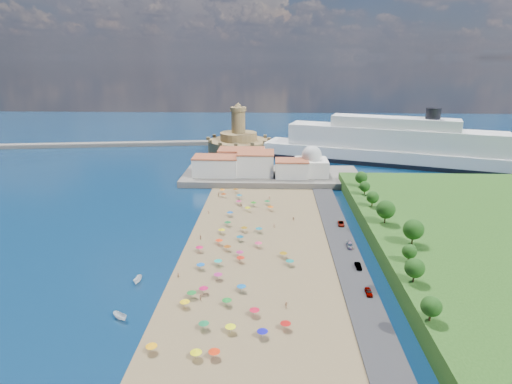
{
  "coord_description": "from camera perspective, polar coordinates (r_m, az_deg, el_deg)",
  "views": [
    {
      "loc": [
        10.55,
        -138.88,
        59.61
      ],
      "look_at": [
        4.0,
        25.0,
        8.0
      ],
      "focal_mm": 30.0,
      "sensor_mm": 36.0,
      "label": 1
    }
  ],
  "objects": [
    {
      "name": "terrace",
      "position": [
        219.71,
        2.07,
        2.12
      ],
      "size": [
        90.0,
        36.0,
        3.0
      ],
      "primitive_type": "cube",
      "color": "#59544C",
      "rests_on": "ground"
    },
    {
      "name": "parked_cars",
      "position": [
        141.12,
        12.57,
        -7.35
      ],
      "size": [
        2.62,
        52.67,
        1.41
      ],
      "color": "gray",
      "rests_on": "promenade"
    },
    {
      "name": "breakwater",
      "position": [
        321.14,
        -19.92,
        5.96
      ],
      "size": [
        199.03,
        34.77,
        2.6
      ],
      "primitive_type": "cube",
      "rotation": [
        0.0,
        0.0,
        0.14
      ],
      "color": "#59544C",
      "rests_on": "ground"
    },
    {
      "name": "moored_boats",
      "position": [
        117.4,
        -16.55,
        -13.37
      ],
      "size": [
        4.66,
        21.67,
        1.73
      ],
      "color": "white",
      "rests_on": "ground"
    },
    {
      "name": "domed_building",
      "position": [
        216.78,
        7.39,
        3.81
      ],
      "size": [
        16.0,
        16.0,
        15.0
      ],
      "color": "silver",
      "rests_on": "terrace"
    },
    {
      "name": "cruise_ship",
      "position": [
        262.83,
        17.69,
        5.73
      ],
      "size": [
        151.24,
        70.48,
        33.24
      ],
      "color": "black",
      "rests_on": "ground"
    },
    {
      "name": "fortress",
      "position": [
        282.8,
        -2.34,
        6.67
      ],
      "size": [
        40.0,
        40.0,
        32.4
      ],
      "color": "#957D4A",
      "rests_on": "ground"
    },
    {
      "name": "hillside_trees",
      "position": [
        146.33,
        17.36,
        -3.1
      ],
      "size": [
        13.61,
        104.69,
        8.09
      ],
      "color": "#382314",
      "rests_on": "hillside"
    },
    {
      "name": "beachgoers",
      "position": [
        153.12,
        -1.98,
        -5.0
      ],
      "size": [
        35.55,
        89.52,
        1.84
      ],
      "color": "tan",
      "rests_on": "beach"
    },
    {
      "name": "jetty",
      "position": [
        254.7,
        -2.86,
        4.19
      ],
      "size": [
        18.0,
        70.0,
        2.4
      ],
      "primitive_type": "cube",
      "color": "#59544C",
      "rests_on": "ground"
    },
    {
      "name": "ground",
      "position": [
        151.5,
        -1.9,
        -5.71
      ],
      "size": [
        700.0,
        700.0,
        0.0
      ],
      "primitive_type": "plane",
      "color": "#071938",
      "rests_on": "ground"
    },
    {
      "name": "beach_parasols",
      "position": [
        137.66,
        -2.89,
        -7.23
      ],
      "size": [
        32.96,
        116.45,
        2.2
      ],
      "color": "gray",
      "rests_on": "beach"
    },
    {
      "name": "waterfront_buildings",
      "position": [
        219.15,
        -1.34,
        3.81
      ],
      "size": [
        57.0,
        29.0,
        11.0
      ],
      "color": "silver",
      "rests_on": "terrace"
    }
  ]
}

